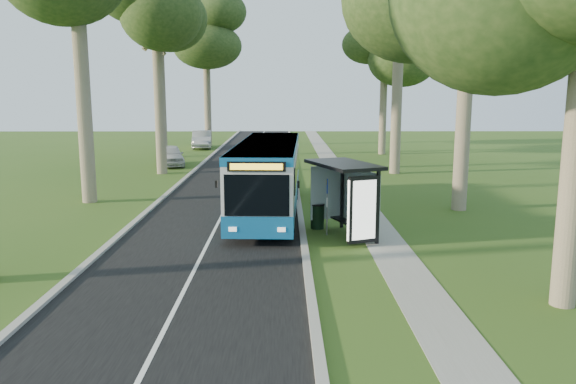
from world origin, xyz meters
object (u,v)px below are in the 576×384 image
(bus_shelter, at_px, (349,187))
(car_silver, at_px, (202,139))
(bus_stop_sign, at_px, (327,199))
(car_white, at_px, (170,155))
(bus, at_px, (268,177))
(litter_bin, at_px, (317,216))

(bus_shelter, relative_size, car_silver, 0.72)
(bus_stop_sign, bearing_deg, car_white, 122.00)
(bus_stop_sign, xyz_separation_m, bus_shelter, (0.73, -0.75, 0.60))
(bus, relative_size, car_silver, 2.37)
(bus, relative_size, car_white, 2.68)
(bus, distance_m, bus_stop_sign, 4.75)
(bus, bearing_deg, bus_stop_sign, -57.98)
(litter_bin, bearing_deg, bus, 124.03)
(litter_bin, height_order, car_silver, car_silver)
(litter_bin, bearing_deg, car_silver, 105.85)
(bus_stop_sign, relative_size, litter_bin, 2.21)
(bus, relative_size, litter_bin, 12.08)
(bus_stop_sign, relative_size, car_white, 0.49)
(bus_shelter, distance_m, car_white, 24.24)
(bus, xyz_separation_m, litter_bin, (2.05, -3.04, -1.16))
(bus, xyz_separation_m, car_silver, (-7.42, 30.34, -0.82))
(bus_shelter, xyz_separation_m, car_white, (-10.91, 21.61, -1.24))
(car_white, bearing_deg, car_silver, 72.92)
(bus_shelter, distance_m, car_silver, 36.76)
(bus_stop_sign, relative_size, bus_shelter, 0.60)
(car_white, bearing_deg, litter_bin, -78.84)
(bus_stop_sign, distance_m, car_silver, 35.83)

